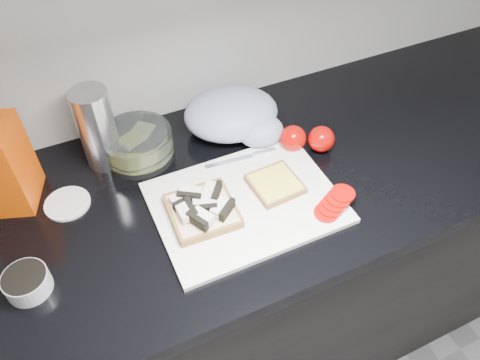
# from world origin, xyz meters

# --- Properties ---
(base_cabinet) EXTENTS (3.50, 0.60, 0.86)m
(base_cabinet) POSITION_xyz_m (0.00, 1.20, 0.43)
(base_cabinet) COLOR black
(base_cabinet) RESTS_ON ground
(countertop) EXTENTS (3.50, 0.64, 0.04)m
(countertop) POSITION_xyz_m (0.00, 1.20, 0.88)
(countertop) COLOR black
(countertop) RESTS_ON base_cabinet
(cutting_board) EXTENTS (0.40, 0.30, 0.01)m
(cutting_board) POSITION_xyz_m (0.12, 1.12, 0.91)
(cutting_board) COLOR white
(cutting_board) RESTS_ON countertop
(bread_left) EXTENTS (0.15, 0.15, 0.05)m
(bread_left) POSITION_xyz_m (0.02, 1.13, 0.93)
(bread_left) COLOR #FBDDB0
(bread_left) RESTS_ON cutting_board
(bread_right) EXTENTS (0.12, 0.12, 0.02)m
(bread_right) POSITION_xyz_m (0.20, 1.13, 0.92)
(bread_right) COLOR #FBDDB0
(bread_right) RESTS_ON cutting_board
(tomato_slices) EXTENTS (0.12, 0.09, 0.02)m
(tomato_slices) POSITION_xyz_m (0.29, 1.02, 0.92)
(tomato_slices) COLOR #A90703
(tomato_slices) RESTS_ON cutting_board
(knife) EXTENTS (0.18, 0.03, 0.01)m
(knife) POSITION_xyz_m (0.19, 1.24, 0.91)
(knife) COLOR silver
(knife) RESTS_ON cutting_board
(seed_tub) EXTENTS (0.09, 0.09, 0.04)m
(seed_tub) POSITION_xyz_m (-0.34, 1.10, 0.92)
(seed_tub) COLOR #ABB0B1
(seed_tub) RESTS_ON countertop
(tub_lid) EXTENTS (0.12, 0.12, 0.01)m
(tub_lid) POSITION_xyz_m (-0.24, 1.29, 0.90)
(tub_lid) COLOR white
(tub_lid) RESTS_ON countertop
(glass_bowl) EXTENTS (0.17, 0.17, 0.07)m
(glass_bowl) POSITION_xyz_m (-0.05, 1.37, 0.94)
(glass_bowl) COLOR silver
(glass_bowl) RESTS_ON countertop
(steel_canister) EXTENTS (0.08, 0.08, 0.20)m
(steel_canister) POSITION_xyz_m (-0.13, 1.39, 1.00)
(steel_canister) COLOR silver
(steel_canister) RESTS_ON countertop
(grocery_bag) EXTENTS (0.27, 0.25, 0.11)m
(grocery_bag) POSITION_xyz_m (0.20, 1.36, 0.95)
(grocery_bag) COLOR #9CA7C1
(grocery_bag) RESTS_ON countertop
(whole_tomatoes) EXTENTS (0.13, 0.10, 0.07)m
(whole_tomatoes) POSITION_xyz_m (0.33, 1.22, 0.93)
(whole_tomatoes) COLOR #A90703
(whole_tomatoes) RESTS_ON countertop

